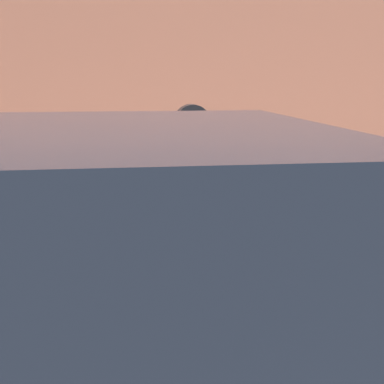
% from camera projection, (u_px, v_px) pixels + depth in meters
% --- Properties ---
extents(sidewalk, '(24.00, 2.80, 0.15)m').
position_uv_depth(sidewalk, '(143.00, 303.00, 4.58)').
color(sidewalk, '#BCB7AD').
rests_on(sidewalk, ground_plane).
extents(parking_meter, '(0.21, 0.14, 1.66)m').
position_uv_depth(parking_meter, '(192.00, 177.00, 3.30)').
color(parking_meter, slate).
rests_on(parking_meter, sidewalk).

